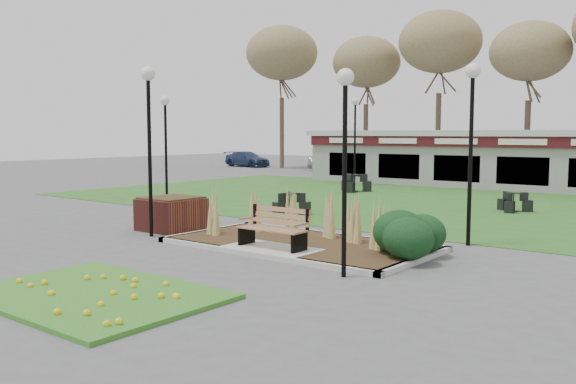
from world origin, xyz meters
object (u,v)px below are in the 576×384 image
Objects in this scene: lamp_post_mid_left at (149,113)px; lamp_post_near_left at (166,127)px; park_bench at (275,227)px; bistro_set_b at (291,207)px; car_black at (353,167)px; brick_planter at (171,213)px; lamp_post_near_right at (345,126)px; car_blue at (247,159)px; bistro_set_a at (355,186)px; bistro_set_c at (513,205)px; car_silver at (339,161)px; food_pavilion at (532,160)px; lamp_post_far_left at (355,122)px; lamp_post_mid_right at (472,113)px.

lamp_post_near_left is at bearing 134.64° from lamp_post_mid_left.
park_bench is 1.33× the size of bistro_set_b.
brick_planter is at bearing -153.73° from car_black.
lamp_post_near_right is at bearing -23.75° from lamp_post_near_left.
lamp_post_near_left is at bearing -138.86° from car_blue.
lamp_post_near_left is 0.90× the size of lamp_post_mid_left.
bistro_set_a reaches higher than bistro_set_b.
brick_planter is 4.82m from bistro_set_b.
car_blue is (-26.66, 15.99, 0.38)m from bistro_set_c.
bistro_set_a is at bearing 114.63° from park_bench.
bistro_set_c is at bearing 61.49° from lamp_post_mid_left.
car_silver is at bearing -88.19° from car_blue.
lamp_post_near_left is at bearing -161.48° from car_black.
bistro_set_b is 0.31× the size of car_black.
car_blue reaches higher than bistro_set_b.
car_silver is (-11.55, 20.69, 0.51)m from bistro_set_b.
car_silver is at bearing 157.04° from food_pavilion.
lamp_post_near_right is 3.20× the size of bistro_set_c.
lamp_post_near_left is 0.97× the size of car_black.
park_bench is 4.83m from lamp_post_mid_left.
park_bench is 23.38m from car_black.
lamp_post_mid_left reaches higher than food_pavilion.
car_black is at bearing -156.46° from car_silver.
car_silver is at bearing 113.13° from lamp_post_mid_left.
lamp_post_near_right is at bearing -58.89° from lamp_post_far_left.
park_bench is 1.13× the size of brick_planter.
brick_planter reaches higher than bistro_set_a.
lamp_post_far_left is at bearing 149.56° from bistro_set_c.
lamp_post_near_right is 0.88× the size of car_silver.
lamp_post_far_left reaches higher than bistro_set_a.
bistro_set_c is (2.01, 10.76, -0.35)m from park_bench.
lamp_post_mid_left is at bearing -175.63° from park_bench.
lamp_post_near_left is 13.28m from lamp_post_far_left.
food_pavilion is at bearing 101.19° from lamp_post_mid_right.
car_black is at bearing 121.44° from lamp_post_near_right.
food_pavilion is at bearing -100.80° from car_blue.
bistro_set_a is at bearing 81.52° from lamp_post_near_left.
lamp_post_mid_right is (3.18, 3.61, 2.63)m from park_bench.
car_black is (-10.77, 1.04, -0.79)m from food_pavilion.
food_pavilion is 16.50m from lamp_post_mid_right.
bistro_set_b is at bearing 27.20° from lamp_post_near_left.
lamp_post_near_left is at bearing -143.29° from bistro_set_c.
bistro_set_b is (2.46, -8.09, -0.03)m from bistro_set_a.
food_pavilion is 14.74m from bistro_set_b.
lamp_post_mid_left is 1.00× the size of car_silver.
lamp_post_near_left is 10.94m from lamp_post_mid_right.
lamp_post_near_right reaches higher than car_silver.
lamp_post_far_left is 3.12× the size of bistro_set_a.
food_pavilion is at bearing 90.00° from park_bench.
car_blue is at bearing 126.01° from lamp_post_near_left.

